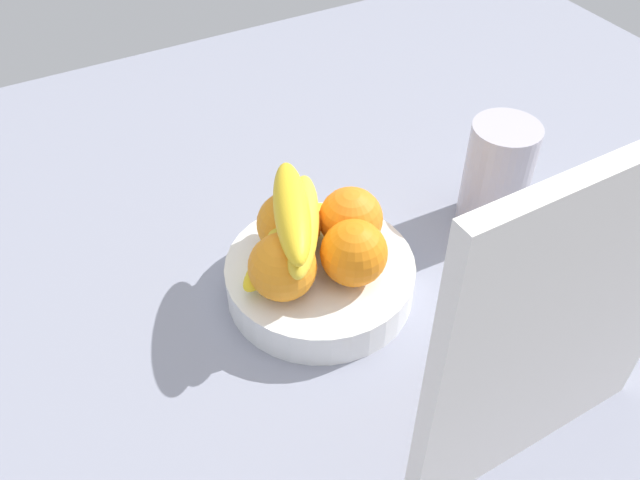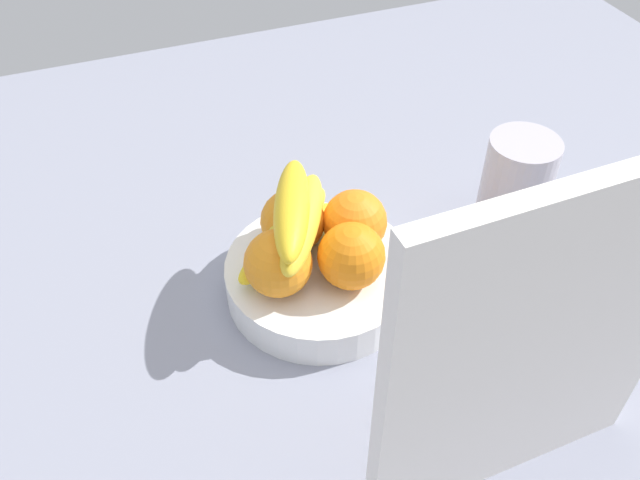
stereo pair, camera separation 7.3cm
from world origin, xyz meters
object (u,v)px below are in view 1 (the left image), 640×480
fruit_bowl (320,277)px  orange_front_left (354,253)px  banana_bunch (294,228)px  orange_back_left (282,267)px  cutting_board (563,331)px  thermos_tumbler (497,175)px  orange_center (289,224)px  orange_front_right (351,219)px

fruit_bowl → orange_front_left: 7.54cm
orange_front_left → banana_bunch: bearing=-49.9°
orange_back_left → cutting_board: bearing=117.1°
cutting_board → thermos_tumbler: cutting_board is taller
orange_front_left → orange_center: (4.23, -7.92, 0.00)cm
orange_front_right → thermos_tumbler: thermos_tumbler is taller
orange_front_left → orange_front_right: 5.83cm
banana_bunch → cutting_board: 32.61cm
orange_front_left → orange_front_right: size_ratio=1.00×
banana_bunch → thermos_tumbler: bearing=177.7°
fruit_bowl → thermos_tumbler: size_ratio=1.53×
orange_front_left → cutting_board: cutting_board is taller
banana_bunch → cutting_board: bearing=108.6°
orange_front_right → thermos_tumbler: size_ratio=0.52×
orange_front_left → banana_bunch: 7.46cm
fruit_bowl → orange_center: size_ratio=2.95×
orange_front_left → orange_center: 8.98cm
thermos_tumbler → cutting_board: bearing=56.3°
orange_front_left → banana_bunch: banana_bunch is taller
orange_back_left → cutting_board: cutting_board is taller
orange_front_left → thermos_tumbler: 24.99cm
cutting_board → orange_front_left: bearing=-79.1°
orange_front_right → banana_bunch: (7.37, -0.41, 1.42)cm
orange_front_right → cutting_board: cutting_board is taller
orange_front_right → banana_bunch: 7.51cm
fruit_bowl → cutting_board: size_ratio=0.64×
orange_front_left → banana_bunch: size_ratio=0.45×
orange_back_left → orange_front_left: bearing=166.8°
orange_front_left → thermos_tumbler: thermos_tumbler is taller
orange_front_right → orange_center: bearing=-21.6°
thermos_tumbler → orange_front_left: bearing=10.2°
orange_front_left → orange_front_right: bearing=-117.0°
orange_front_left → thermos_tumbler: bearing=-169.8°
orange_front_right → cutting_board: size_ratio=0.22×
orange_center → thermos_tumbler: (-28.80, 3.48, -1.01)cm
banana_bunch → cutting_board: cutting_board is taller
banana_bunch → fruit_bowl: bearing=139.3°
fruit_bowl → orange_center: orange_center is taller
orange_back_left → thermos_tumbler: bearing=-175.5°
orange_center → orange_back_left: bearing=57.4°
orange_front_left → cutting_board: 26.68cm
orange_back_left → fruit_bowl: bearing=-163.2°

